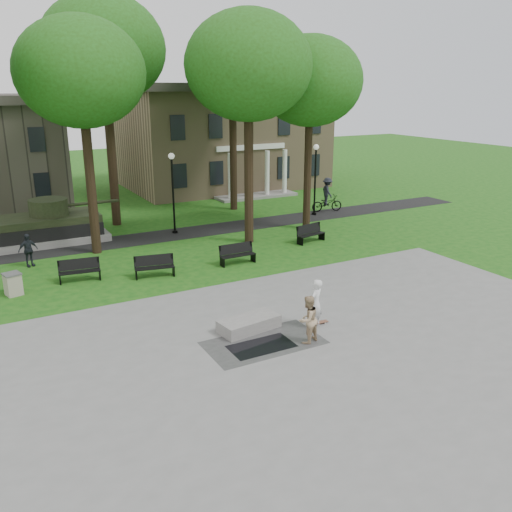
{
  "coord_description": "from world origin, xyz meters",
  "views": [
    {
      "loc": [
        -10.14,
        -17.42,
        8.39
      ],
      "look_at": [
        0.45,
        2.07,
        1.4
      ],
      "focal_mm": 38.0,
      "sensor_mm": 36.0,
      "label": 1
    }
  ],
  "objects_px": {
    "cyclist": "(327,198)",
    "park_bench_0": "(79,270)",
    "skateboarder": "(316,303)",
    "friend_watching": "(308,319)",
    "trash_bin": "(13,284)",
    "concrete_block": "(249,324)"
  },
  "relations": [
    {
      "from": "concrete_block",
      "to": "skateboarder",
      "type": "bearing_deg",
      "value": -22.23
    },
    {
      "from": "skateboarder",
      "to": "friend_watching",
      "type": "bearing_deg",
      "value": 14.64
    },
    {
      "from": "friend_watching",
      "to": "cyclist",
      "type": "xyz_separation_m",
      "value": [
        12.46,
        16.27,
        0.1
      ]
    },
    {
      "from": "skateboarder",
      "to": "park_bench_0",
      "type": "xyz_separation_m",
      "value": [
        -6.51,
        9.12,
        -0.4
      ]
    },
    {
      "from": "trash_bin",
      "to": "concrete_block",
      "type": "bearing_deg",
      "value": -47.63
    },
    {
      "from": "friend_watching",
      "to": "park_bench_0",
      "type": "bearing_deg",
      "value": -78.03
    },
    {
      "from": "skateboarder",
      "to": "cyclist",
      "type": "xyz_separation_m",
      "value": [
        11.52,
        15.36,
        0.04
      ]
    },
    {
      "from": "friend_watching",
      "to": "trash_bin",
      "type": "height_order",
      "value": "friend_watching"
    },
    {
      "from": "cyclist",
      "to": "skateboarder",
      "type": "bearing_deg",
      "value": 155.98
    },
    {
      "from": "friend_watching",
      "to": "cyclist",
      "type": "distance_m",
      "value": 20.49
    },
    {
      "from": "cyclist",
      "to": "park_bench_0",
      "type": "xyz_separation_m",
      "value": [
        -18.03,
        -6.24,
        -0.44
      ]
    },
    {
      "from": "friend_watching",
      "to": "trash_bin",
      "type": "distance_m",
      "value": 12.71
    },
    {
      "from": "skateboarder",
      "to": "friend_watching",
      "type": "distance_m",
      "value": 1.31
    },
    {
      "from": "skateboarder",
      "to": "trash_bin",
      "type": "bearing_deg",
      "value": -72.39
    },
    {
      "from": "concrete_block",
      "to": "trash_bin",
      "type": "distance_m",
      "value": 10.49
    },
    {
      "from": "concrete_block",
      "to": "skateboarder",
      "type": "distance_m",
      "value": 2.5
    },
    {
      "from": "concrete_block",
      "to": "friend_watching",
      "type": "relative_size",
      "value": 1.31
    },
    {
      "from": "cyclist",
      "to": "trash_bin",
      "type": "height_order",
      "value": "cyclist"
    },
    {
      "from": "friend_watching",
      "to": "trash_bin",
      "type": "xyz_separation_m",
      "value": [
        -8.35,
        9.57,
        -0.37
      ]
    },
    {
      "from": "cyclist",
      "to": "park_bench_0",
      "type": "relative_size",
      "value": 1.28
    },
    {
      "from": "trash_bin",
      "to": "cyclist",
      "type": "bearing_deg",
      "value": 17.85
    },
    {
      "from": "skateboarder",
      "to": "friend_watching",
      "type": "relative_size",
      "value": 1.08
    }
  ]
}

